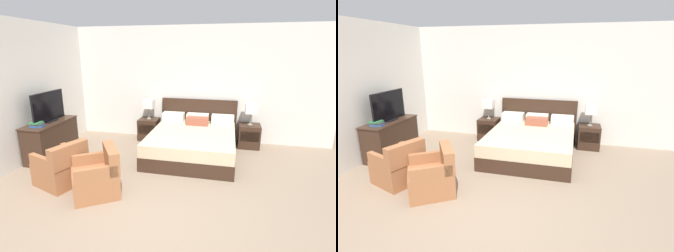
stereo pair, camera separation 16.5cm
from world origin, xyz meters
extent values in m
plane|color=#84705B|center=(0.00, 0.00, 0.00)|extent=(10.22, 10.22, 0.00)
cube|color=beige|center=(0.00, 3.44, 1.39)|extent=(6.92, 0.06, 2.79)
cube|color=beige|center=(-2.89, 1.40, 1.39)|extent=(0.06, 5.21, 2.79)
cube|color=#332116|center=(0.32, 2.27, 0.14)|extent=(1.78, 2.09, 0.28)
cube|color=#C6B28E|center=(0.32, 2.27, 0.40)|extent=(1.76, 2.07, 0.25)
cube|color=#332116|center=(0.32, 3.34, 0.53)|extent=(1.85, 0.05, 1.05)
cube|color=beige|center=(-0.28, 3.15, 0.63)|extent=(0.52, 0.28, 0.20)
cube|color=beige|center=(0.32, 3.15, 0.63)|extent=(0.52, 0.28, 0.20)
cube|color=beige|center=(0.92, 3.15, 0.63)|extent=(0.52, 0.28, 0.20)
cube|color=brown|center=(0.35, 2.88, 0.62)|extent=(0.50, 0.22, 0.18)
cube|color=#332116|center=(-0.90, 3.11, 0.27)|extent=(0.49, 0.47, 0.54)
cube|color=black|center=(-0.90, 2.87, 0.32)|extent=(0.41, 0.01, 0.24)
cube|color=#332116|center=(1.55, 3.11, 0.27)|extent=(0.49, 0.47, 0.54)
cube|color=black|center=(1.55, 2.87, 0.32)|extent=(0.41, 0.01, 0.24)
cylinder|color=gray|center=(-0.90, 3.11, 0.55)|extent=(0.11, 0.11, 0.02)
cylinder|color=gray|center=(-0.90, 3.11, 0.69)|extent=(0.02, 0.02, 0.26)
cube|color=silver|center=(-0.90, 3.11, 0.93)|extent=(0.26, 0.26, 0.22)
cylinder|color=gray|center=(1.55, 3.11, 0.55)|extent=(0.11, 0.11, 0.02)
cylinder|color=gray|center=(1.55, 3.11, 0.69)|extent=(0.02, 0.02, 0.26)
cube|color=silver|center=(1.55, 3.11, 0.93)|extent=(0.26, 0.26, 0.22)
cube|color=#332116|center=(-2.58, 1.53, 0.39)|extent=(0.50, 1.23, 0.78)
cube|color=#382419|center=(-2.58, 1.53, 0.77)|extent=(0.51, 1.27, 0.02)
cube|color=black|center=(-2.58, 1.56, 0.79)|extent=(0.18, 0.30, 0.02)
cube|color=black|center=(-2.58, 1.56, 1.09)|extent=(0.04, 0.95, 0.62)
cube|color=black|center=(-2.56, 1.56, 1.09)|extent=(0.01, 0.93, 0.59)
cube|color=#234C8E|center=(-2.57, 1.17, 0.79)|extent=(0.27, 0.23, 0.03)
cube|color=#383333|center=(-2.56, 1.17, 0.82)|extent=(0.23, 0.21, 0.03)
cube|color=#2D7042|center=(-2.60, 1.17, 0.85)|extent=(0.20, 0.20, 0.03)
cube|color=#935B38|center=(-1.70, 0.54, 0.20)|extent=(0.87, 0.87, 0.40)
cube|color=#935B38|center=(-1.44, 0.44, 0.58)|extent=(0.38, 0.69, 0.36)
cube|color=#935B38|center=(-1.80, 0.26, 0.49)|extent=(0.62, 0.30, 0.18)
cube|color=#935B38|center=(-1.60, 0.81, 0.49)|extent=(0.62, 0.30, 0.18)
cube|color=#935B38|center=(-0.94, 0.34, 0.20)|extent=(0.94, 0.94, 0.40)
cube|color=#935B38|center=(-0.72, 0.49, 0.58)|extent=(0.51, 0.65, 0.36)
cube|color=#935B38|center=(-0.78, 0.09, 0.49)|extent=(0.57, 0.43, 0.18)
cube|color=#935B38|center=(-1.11, 0.58, 0.49)|extent=(0.57, 0.43, 0.18)
camera|label=1|loc=(1.02, -3.03, 2.21)|focal=28.00mm
camera|label=2|loc=(1.18, -2.99, 2.21)|focal=28.00mm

